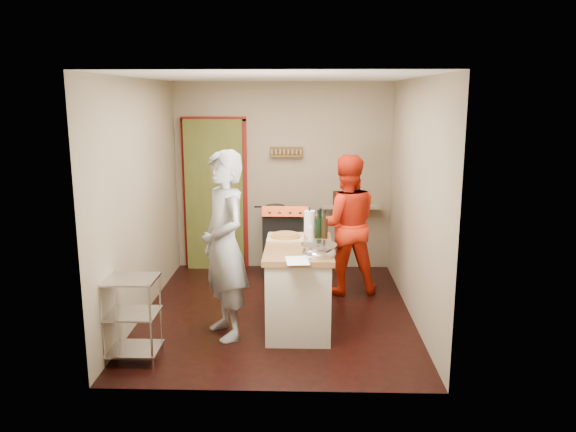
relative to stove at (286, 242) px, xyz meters
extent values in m
plane|color=black|center=(-0.05, -1.42, -0.45)|extent=(3.50, 3.50, 0.00)
cube|color=gray|center=(-0.05, 0.33, 0.85)|extent=(3.00, 0.04, 2.60)
cube|color=#565B23|center=(-1.00, 0.38, 0.60)|extent=(0.80, 0.40, 2.10)
cube|color=maroon|center=(-1.42, 0.31, 0.60)|extent=(0.06, 0.06, 2.10)
cube|color=maroon|center=(-0.58, 0.31, 0.60)|extent=(0.06, 0.06, 2.10)
cube|color=maroon|center=(-1.00, 0.31, 1.65)|extent=(0.90, 0.06, 0.06)
cube|color=brown|center=(0.00, 0.28, 1.15)|extent=(0.46, 0.09, 0.03)
cube|color=brown|center=(0.00, 0.32, 1.21)|extent=(0.46, 0.02, 0.12)
cube|color=olive|center=(0.00, 0.28, 1.21)|extent=(0.42, 0.04, 0.07)
cube|color=gray|center=(0.90, 0.23, 0.45)|extent=(0.80, 0.18, 0.04)
cube|color=black|center=(0.70, 0.23, 0.57)|extent=(0.10, 0.14, 0.22)
cube|color=gray|center=(-1.55, -1.42, 0.85)|extent=(0.04, 3.50, 2.60)
cube|color=gray|center=(1.45, -1.42, 0.85)|extent=(0.04, 3.50, 2.60)
cube|color=white|center=(-0.05, -1.42, 2.16)|extent=(3.00, 3.50, 0.02)
cube|color=black|center=(0.00, 0.01, -0.05)|extent=(0.60, 0.55, 0.80)
cube|color=black|center=(0.00, 0.01, 0.38)|extent=(0.60, 0.55, 0.06)
cube|color=#963315|center=(0.00, -0.27, 0.47)|extent=(0.60, 0.15, 0.17)
cylinder|color=black|center=(-0.15, 0.14, 0.46)|extent=(0.26, 0.26, 0.05)
cylinder|color=silver|center=(-1.55, -2.80, -0.05)|extent=(0.02, 0.02, 0.80)
cylinder|color=silver|center=(-1.11, -2.80, -0.05)|extent=(0.02, 0.02, 0.80)
cylinder|color=silver|center=(-1.55, -2.44, -0.05)|extent=(0.02, 0.02, 0.80)
cylinder|color=silver|center=(-1.11, -2.44, -0.05)|extent=(0.02, 0.02, 0.80)
cube|color=silver|center=(-1.33, -2.62, -0.35)|extent=(0.48, 0.40, 0.02)
cube|color=silver|center=(-1.33, -2.62, 0.00)|extent=(0.48, 0.40, 0.02)
cube|color=silver|center=(-1.33, -2.62, 0.33)|extent=(0.48, 0.40, 0.02)
cube|color=#B9B39D|center=(0.20, -1.80, -0.03)|extent=(0.64, 1.12, 0.83)
cube|color=olive|center=(0.20, -1.80, 0.41)|extent=(0.69, 1.18, 0.06)
cube|color=#D3BA80|center=(0.05, -1.54, 0.45)|extent=(0.40, 0.40, 0.02)
cylinder|color=gold|center=(0.05, -1.54, 0.48)|extent=(0.32, 0.32, 0.02)
ellipsoid|color=silver|center=(0.40, -2.15, 0.49)|extent=(0.35, 0.35, 0.11)
cylinder|color=white|center=(0.31, -1.38, 0.58)|extent=(0.12, 0.12, 0.28)
cylinder|color=silver|center=(0.32, -1.69, 0.52)|extent=(0.06, 0.06, 0.17)
cube|color=white|center=(0.19, -2.36, 0.44)|extent=(0.24, 0.32, 0.00)
cylinder|color=black|center=(0.43, -1.40, 0.59)|extent=(0.08, 0.08, 0.31)
cylinder|color=black|center=(0.47, -1.49, 0.59)|extent=(0.08, 0.08, 0.31)
cylinder|color=black|center=(0.40, -1.48, 0.59)|extent=(0.08, 0.08, 0.31)
imported|color=#ADADB2|center=(-0.54, -2.06, 0.50)|extent=(0.74, 0.83, 1.90)
imported|color=red|center=(0.76, -0.70, 0.41)|extent=(0.90, 0.74, 1.72)
camera|label=1|loc=(0.25, -7.43, 1.96)|focal=35.00mm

